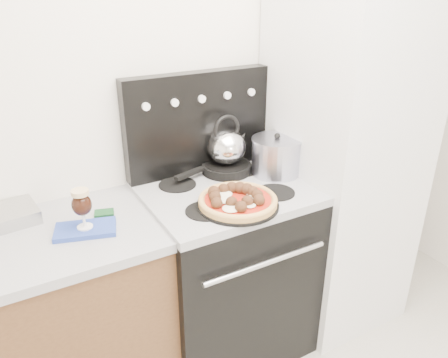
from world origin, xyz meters
TOP-DOWN VIEW (x-y plane):
  - room_shell at (0.00, 0.29)m, footprint 3.52×3.01m
  - stove_body at (0.08, 1.18)m, footprint 0.76×0.65m
  - cooktop at (0.08, 1.18)m, footprint 0.76×0.65m
  - backguard at (0.08, 1.45)m, footprint 0.76×0.08m
  - fridge at (0.78, 1.15)m, footprint 0.64×0.68m
  - foil_sheet at (-0.87, 1.38)m, footprint 0.30×0.24m
  - oven_mitt at (-0.58, 1.15)m, footprint 0.27×0.20m
  - beer_glass at (-0.58, 1.15)m, footprint 0.08×0.08m
  - pizza_pan at (0.04, 1.00)m, footprint 0.44×0.44m
  - pizza at (0.04, 1.00)m, footprint 0.37×0.37m
  - skillet at (0.18, 1.35)m, footprint 0.31×0.31m
  - tea_kettle at (0.18, 1.35)m, footprint 0.25×0.25m
  - stock_pot at (0.39, 1.21)m, footprint 0.28×0.28m

SIDE VIEW (x-z plane):
  - stove_body at x=0.08m, z-range 0.00..0.88m
  - cooktop at x=0.08m, z-range 0.88..0.92m
  - oven_mitt at x=-0.58m, z-range 0.90..0.92m
  - pizza_pan at x=0.04m, z-range 0.92..0.93m
  - foil_sheet at x=-0.87m, z-range 0.90..0.96m
  - skillet at x=0.18m, z-range 0.92..0.96m
  - fridge at x=0.78m, z-range 0.00..1.90m
  - pizza at x=0.04m, z-range 0.93..0.98m
  - beer_glass at x=-0.58m, z-range 0.92..1.09m
  - stock_pot at x=0.39m, z-range 0.92..1.10m
  - tea_kettle at x=0.18m, z-range 0.96..1.18m
  - backguard at x=0.08m, z-range 0.92..1.42m
  - room_shell at x=0.00m, z-range -0.01..2.51m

